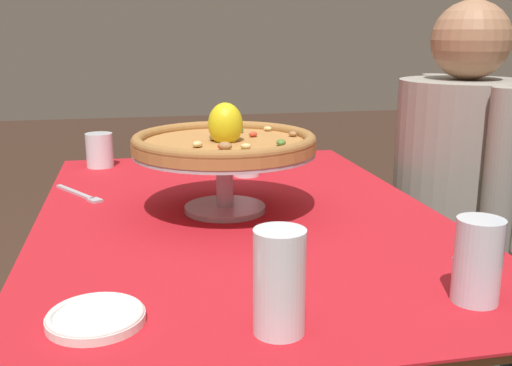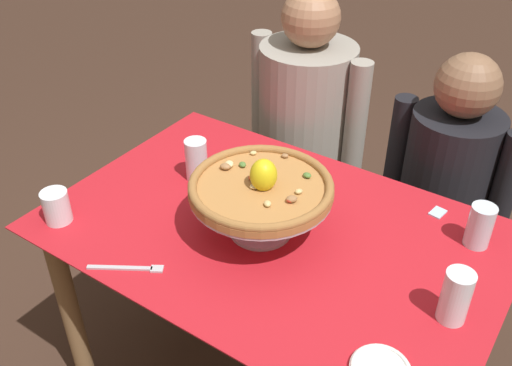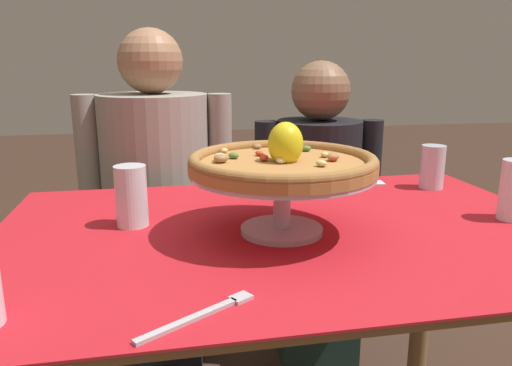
{
  "view_description": "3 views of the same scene",
  "coord_description": "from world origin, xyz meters",
  "px_view_note": "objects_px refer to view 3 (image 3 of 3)",
  "views": [
    {
      "loc": [
        1.19,
        -0.21,
        1.12
      ],
      "look_at": [
        -0.01,
        0.04,
        0.81
      ],
      "focal_mm": 41.77,
      "sensor_mm": 36.0,
      "label": 1
    },
    {
      "loc": [
        0.66,
        -1.05,
        1.77
      ],
      "look_at": [
        -0.07,
        0.02,
        0.86
      ],
      "focal_mm": 40.18,
      "sensor_mm": 36.0,
      "label": 2
    },
    {
      "loc": [
        -0.26,
        -0.96,
        1.1
      ],
      "look_at": [
        -0.06,
        0.04,
        0.84
      ],
      "focal_mm": 33.97,
      "sensor_mm": 36.0,
      "label": 3
    }
  ],
  "objects_px": {
    "diner_left": "(158,211)",
    "diner_right": "(317,224)",
    "pizza_stand": "(282,188)",
    "water_glass_side_left": "(132,200)",
    "water_glass_back_right": "(432,169)",
    "pizza": "(283,161)",
    "dinner_fork": "(204,314)",
    "sugar_packet": "(377,183)"
  },
  "relations": [
    {
      "from": "pizza_stand",
      "to": "diner_left",
      "type": "height_order",
      "value": "diner_left"
    },
    {
      "from": "dinner_fork",
      "to": "water_glass_side_left",
      "type": "bearing_deg",
      "value": 105.74
    },
    {
      "from": "sugar_packet",
      "to": "water_glass_side_left",
      "type": "bearing_deg",
      "value": -160.25
    },
    {
      "from": "pizza_stand",
      "to": "pizza",
      "type": "bearing_deg",
      "value": 61.47
    },
    {
      "from": "diner_left",
      "to": "sugar_packet",
      "type": "bearing_deg",
      "value": -28.85
    },
    {
      "from": "water_glass_side_left",
      "to": "dinner_fork",
      "type": "height_order",
      "value": "water_glass_side_left"
    },
    {
      "from": "pizza",
      "to": "water_glass_back_right",
      "type": "height_order",
      "value": "pizza"
    },
    {
      "from": "pizza",
      "to": "diner_right",
      "type": "bearing_deg",
      "value": 65.96
    },
    {
      "from": "pizza_stand",
      "to": "pizza",
      "type": "xyz_separation_m",
      "value": [
        0.0,
        0.0,
        0.06
      ]
    },
    {
      "from": "sugar_packet",
      "to": "pizza",
      "type": "bearing_deg",
      "value": -137.0
    },
    {
      "from": "water_glass_back_right",
      "to": "water_glass_side_left",
      "type": "distance_m",
      "value": 0.84
    },
    {
      "from": "water_glass_back_right",
      "to": "water_glass_side_left",
      "type": "bearing_deg",
      "value": -167.96
    },
    {
      "from": "pizza_stand",
      "to": "water_glass_back_right",
      "type": "bearing_deg",
      "value": 28.91
    },
    {
      "from": "diner_right",
      "to": "sugar_packet",
      "type": "bearing_deg",
      "value": -78.19
    },
    {
      "from": "pizza_stand",
      "to": "dinner_fork",
      "type": "relative_size",
      "value": 2.16
    },
    {
      "from": "dinner_fork",
      "to": "sugar_packet",
      "type": "distance_m",
      "value": 0.88
    },
    {
      "from": "water_glass_back_right",
      "to": "water_glass_side_left",
      "type": "height_order",
      "value": "water_glass_side_left"
    },
    {
      "from": "diner_left",
      "to": "diner_right",
      "type": "distance_m",
      "value": 0.58
    },
    {
      "from": "diner_left",
      "to": "diner_right",
      "type": "bearing_deg",
      "value": -1.74
    },
    {
      "from": "water_glass_back_right",
      "to": "diner_left",
      "type": "relative_size",
      "value": 0.1
    },
    {
      "from": "pizza",
      "to": "water_glass_side_left",
      "type": "relative_size",
      "value": 2.86
    },
    {
      "from": "pizza_stand",
      "to": "diner_right",
      "type": "xyz_separation_m",
      "value": [
        0.31,
        0.69,
        -0.33
      ]
    },
    {
      "from": "water_glass_side_left",
      "to": "sugar_packet",
      "type": "relative_size",
      "value": 2.69
    },
    {
      "from": "water_glass_side_left",
      "to": "diner_right",
      "type": "bearing_deg",
      "value": 43.4
    },
    {
      "from": "dinner_fork",
      "to": "diner_right",
      "type": "relative_size",
      "value": 0.16
    },
    {
      "from": "pizza",
      "to": "water_glass_side_left",
      "type": "xyz_separation_m",
      "value": [
        -0.31,
        0.11,
        -0.1
      ]
    },
    {
      "from": "pizza_stand",
      "to": "diner_right",
      "type": "height_order",
      "value": "diner_right"
    },
    {
      "from": "water_glass_back_right",
      "to": "diner_left",
      "type": "distance_m",
      "value": 0.91
    },
    {
      "from": "pizza_stand",
      "to": "water_glass_back_right",
      "type": "distance_m",
      "value": 0.58
    },
    {
      "from": "pizza",
      "to": "pizza_stand",
      "type": "bearing_deg",
      "value": -118.53
    },
    {
      "from": "water_glass_back_right",
      "to": "diner_right",
      "type": "distance_m",
      "value": 0.54
    },
    {
      "from": "pizza",
      "to": "diner_right",
      "type": "distance_m",
      "value": 0.85
    },
    {
      "from": "pizza_stand",
      "to": "water_glass_side_left",
      "type": "distance_m",
      "value": 0.33
    },
    {
      "from": "water_glass_back_right",
      "to": "sugar_packet",
      "type": "relative_size",
      "value": 2.45
    },
    {
      "from": "dinner_fork",
      "to": "sugar_packet",
      "type": "bearing_deg",
      "value": 49.5
    },
    {
      "from": "water_glass_side_left",
      "to": "water_glass_back_right",
      "type": "bearing_deg",
      "value": 12.04
    },
    {
      "from": "pizza",
      "to": "dinner_fork",
      "type": "xyz_separation_m",
      "value": [
        -0.19,
        -0.31,
        -0.15
      ]
    },
    {
      "from": "diner_left",
      "to": "diner_right",
      "type": "relative_size",
      "value": 1.09
    },
    {
      "from": "sugar_packet",
      "to": "water_glass_back_right",
      "type": "bearing_deg",
      "value": -29.44
    },
    {
      "from": "pizza_stand",
      "to": "pizza",
      "type": "relative_size",
      "value": 0.99
    },
    {
      "from": "diner_left",
      "to": "diner_right",
      "type": "xyz_separation_m",
      "value": [
        0.57,
        -0.02,
        -0.08
      ]
    },
    {
      "from": "pizza_stand",
      "to": "pizza",
      "type": "distance_m",
      "value": 0.06
    }
  ]
}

